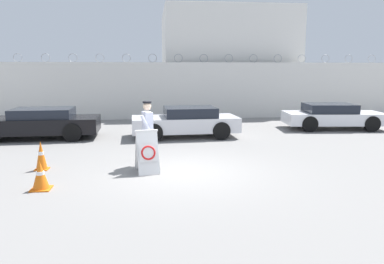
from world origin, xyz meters
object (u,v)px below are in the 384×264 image
security_guard (147,129)px  parked_car_rear_sedan (186,122)px  parked_car_front_coupe (39,123)px  traffic_cone_near (40,175)px  traffic_cone_mid (41,155)px  parked_car_far_side (332,116)px  barricade_sign (147,151)px

security_guard → parked_car_rear_sedan: security_guard is taller
security_guard → parked_car_front_coupe: 6.45m
traffic_cone_near → parked_car_front_coupe: bearing=106.0°
traffic_cone_mid → parked_car_front_coupe: 5.14m
traffic_cone_mid → traffic_cone_near: bearing=-75.0°
security_guard → parked_car_rear_sedan: (1.51, 4.50, -0.41)m
parked_car_far_side → barricade_sign: bearing=-136.6°
traffic_cone_mid → parked_car_front_coupe: parked_car_front_coupe is taller
traffic_cone_mid → parked_car_rear_sedan: bearing=46.7°
security_guard → parked_car_front_coupe: (-4.35, 4.74, -0.41)m
barricade_sign → traffic_cone_mid: bearing=158.4°
traffic_cone_mid → barricade_sign: bearing=-11.1°
traffic_cone_mid → parked_car_far_side: size_ratio=0.17×
traffic_cone_near → traffic_cone_mid: (-0.48, 1.78, 0.07)m
parked_car_rear_sedan → parked_car_far_side: bearing=-172.0°
parked_car_rear_sedan → barricade_sign: bearing=71.0°
barricade_sign → parked_car_front_coupe: (-4.34, 5.49, 0.06)m
barricade_sign → traffic_cone_mid: size_ratio=1.43×
barricade_sign → parked_car_front_coupe: bearing=117.8°
traffic_cone_mid → parked_car_rear_sedan: parked_car_rear_sedan is taller
parked_car_far_side → traffic_cone_mid: bearing=-146.6°
barricade_sign → security_guard: (0.01, 0.74, 0.47)m
traffic_cone_mid → parked_car_rear_sedan: size_ratio=0.18×
security_guard → traffic_cone_near: security_guard is taller
parked_car_front_coupe → parked_car_rear_sedan: parked_car_rear_sedan is taller
security_guard → parked_car_front_coupe: bearing=-153.0°
security_guard → parked_car_rear_sedan: 4.77m
barricade_sign → traffic_cone_near: 2.71m
barricade_sign → traffic_cone_near: (-2.41, -1.22, -0.24)m
security_guard → parked_car_far_side: 10.28m
traffic_cone_near → parked_car_rear_sedan: size_ratio=0.15×
barricade_sign → parked_car_rear_sedan: (1.52, 5.25, 0.06)m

